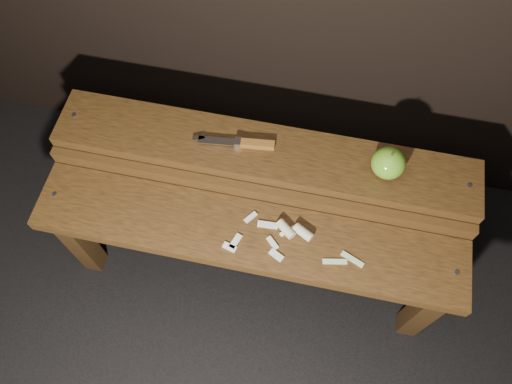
% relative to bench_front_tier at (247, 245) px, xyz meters
% --- Properties ---
extents(ground, '(60.00, 60.00, 0.00)m').
position_rel_bench_front_tier_xyz_m(ground, '(0.00, 0.06, -0.35)').
color(ground, black).
extents(bench_front_tier, '(1.20, 0.20, 0.42)m').
position_rel_bench_front_tier_xyz_m(bench_front_tier, '(0.00, 0.00, 0.00)').
color(bench_front_tier, black).
rests_on(bench_front_tier, ground).
extents(bench_rear_tier, '(1.20, 0.21, 0.50)m').
position_rel_bench_front_tier_xyz_m(bench_rear_tier, '(0.00, 0.23, 0.06)').
color(bench_rear_tier, black).
rests_on(bench_rear_tier, ground).
extents(apple, '(0.09, 0.09, 0.09)m').
position_rel_bench_front_tier_xyz_m(apple, '(0.33, 0.23, 0.19)').
color(apple, '#5D941E').
rests_on(apple, bench_rear_tier).
extents(knife, '(0.23, 0.05, 0.02)m').
position_rel_bench_front_tier_xyz_m(knife, '(-0.05, 0.23, 0.16)').
color(knife, brown).
rests_on(knife, bench_rear_tier).
extents(apple_scraps, '(0.38, 0.13, 0.03)m').
position_rel_bench_front_tier_xyz_m(apple_scraps, '(0.11, 0.02, 0.08)').
color(apple_scraps, beige).
rests_on(apple_scraps, bench_front_tier).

